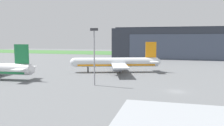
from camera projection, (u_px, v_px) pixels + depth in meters
name	position (u px, v px, depth m)	size (l,w,h in m)	color
ground_plane	(176.00, 91.00, 60.69)	(440.00, 440.00, 0.00)	slate
grass_field_strip	(171.00, 54.00, 209.64)	(440.00, 56.00, 0.08)	#427639
maintenance_hangar	(190.00, 43.00, 160.88)	(109.95, 30.45, 22.88)	#2D333D
airliner_far_left	(116.00, 62.00, 95.25)	(37.42, 34.94, 12.96)	silver
apron_light_mast	(94.00, 52.00, 67.59)	(2.40, 0.50, 17.53)	#99999E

